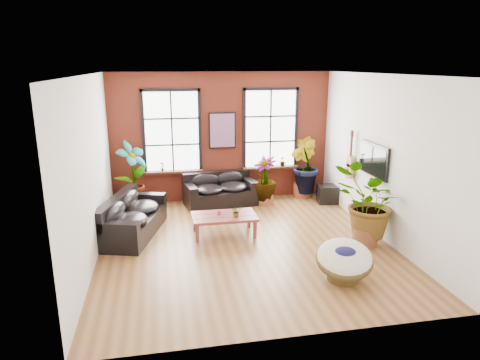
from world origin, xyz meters
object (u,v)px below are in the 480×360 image
Objects in this scene: sofa_back at (220,190)px; papasan_chair at (344,260)px; coffee_table at (224,217)px; sofa_left at (131,218)px.

sofa_back is 4.84m from papasan_chair.
papasan_chair is (1.76, -2.44, -0.02)m from coffee_table.
papasan_chair is (3.80, -2.84, -0.02)m from sofa_left.
sofa_left reaches higher than coffee_table.
sofa_back reaches higher than coffee_table.
sofa_left reaches higher than papasan_chair.
sofa_back is 2.84m from sofa_left.
papasan_chair is at bearing -80.85° from sofa_back.
coffee_table is 3.01m from papasan_chair.
papasan_chair reaches higher than coffee_table.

